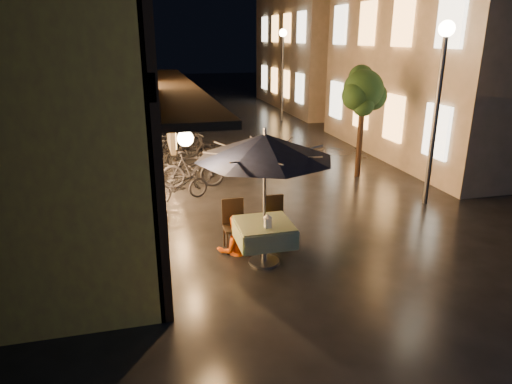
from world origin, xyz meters
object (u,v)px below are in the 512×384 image
object	(u,v)px
person_orange	(235,216)
streetlamp_near	(440,82)
table_lantern	(268,220)
person_yellow	(277,213)
bicycle_0	(180,186)
patio_umbrella	(265,147)
cafe_table	(264,233)

from	to	relation	value
person_orange	streetlamp_near	bearing A→B (deg)	-166.39
table_lantern	person_yellow	size ratio (longest dim) A/B	0.18
bicycle_0	person_yellow	bearing A→B (deg)	-173.89
streetlamp_near	person_yellow	distance (m)	5.01
table_lantern	bicycle_0	xyz separation A→B (m)	(-1.18, 3.88, -0.52)
patio_umbrella	person_yellow	world-z (taller)	patio_umbrella
bicycle_0	person_orange	bearing A→B (deg)	172.49
streetlamp_near	bicycle_0	size ratio (longest dim) A/B	2.78
person_yellow	bicycle_0	world-z (taller)	person_yellow
person_yellow	patio_umbrella	bearing A→B (deg)	44.52
table_lantern	patio_umbrella	bearing A→B (deg)	90.00
table_lantern	person_orange	xyz separation A→B (m)	(-0.42, 0.79, -0.19)
patio_umbrella	person_orange	distance (m)	1.59
patio_umbrella	table_lantern	xyz separation A→B (m)	(0.00, -0.22, -1.23)
cafe_table	bicycle_0	world-z (taller)	bicycle_0
table_lantern	person_yellow	bearing A→B (deg)	63.18
person_orange	bicycle_0	size ratio (longest dim) A/B	0.95
streetlamp_near	table_lantern	size ratio (longest dim) A/B	16.92
cafe_table	person_yellow	world-z (taller)	person_yellow
person_yellow	cafe_table	bearing A→B (deg)	44.52
bicycle_0	patio_umbrella	bearing A→B (deg)	176.47
cafe_table	person_orange	xyz separation A→B (m)	(-0.42, 0.57, 0.14)
streetlamp_near	person_yellow	world-z (taller)	streetlamp_near
person_yellow	table_lantern	bearing A→B (deg)	52.45
patio_umbrella	bicycle_0	world-z (taller)	patio_umbrella
person_yellow	bicycle_0	xyz separation A→B (m)	(-1.59, 3.06, -0.28)
cafe_table	bicycle_0	bearing A→B (deg)	107.85
streetlamp_near	table_lantern	distance (m)	5.55
streetlamp_near	person_orange	size ratio (longest dim) A/B	2.92
cafe_table	table_lantern	size ratio (longest dim) A/B	3.96
streetlamp_near	table_lantern	xyz separation A→B (m)	(-4.65, -2.28, -2.00)
cafe_table	patio_umbrella	world-z (taller)	patio_umbrella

